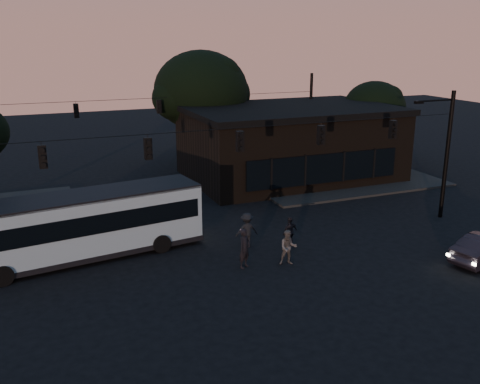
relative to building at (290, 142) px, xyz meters
name	(u,v)px	position (x,y,z in m)	size (l,w,h in m)	color
ground	(274,280)	(-9.00, -15.97, -2.71)	(120.00, 120.00, 0.00)	black
sidewalk_far_right	(336,178)	(3.00, -1.97, -2.63)	(14.00, 10.00, 0.15)	black
building	(290,142)	(0.00, 0.00, 0.00)	(15.40, 10.41, 5.40)	black
tree_behind	(201,91)	(-5.00, 6.03, 3.48)	(7.60, 7.60, 9.43)	black
tree_right	(374,108)	(9.00, 2.03, 1.93)	(5.20, 5.20, 6.86)	black
signal_rig_near	(240,164)	(-9.00, -11.97, 1.74)	(26.24, 0.30, 7.50)	black
signal_rig_far	(160,122)	(-9.00, 4.03, 1.50)	(26.24, 0.30, 7.50)	black
bus	(84,223)	(-16.38, -10.21, -0.90)	(11.69, 4.22, 3.22)	#8FABB7
pedestrian_a	(245,248)	(-9.69, -14.22, -1.75)	(0.70, 0.46, 1.91)	black
pedestrian_b	(288,247)	(-7.65, -14.67, -1.85)	(0.83, 0.65, 1.71)	#4F4B48
pedestrian_c	(290,232)	(-6.58, -12.79, -1.88)	(0.97, 0.40, 1.65)	black
pedestrian_d	(247,230)	(-8.59, -11.90, -1.80)	(1.18, 0.68, 1.82)	black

